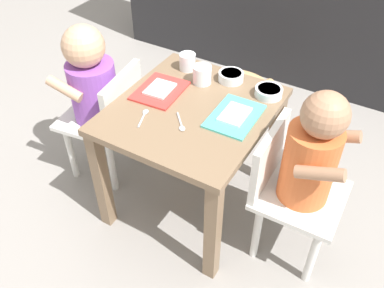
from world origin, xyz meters
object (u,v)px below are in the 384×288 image
object	(u,v)px
food_tray_left	(160,90)
water_cup_right	(187,63)
dog	(225,88)
spoon_by_left_tray	(181,124)
seated_child_left	(95,87)
cereal_bowl_right_side	(269,92)
water_cup_left	(202,76)
seated_child_right	(306,162)
veggie_bowl_near	(231,76)
spoon_by_right_tray	(143,116)
food_tray_right	(235,116)
dining_table	(192,127)

from	to	relation	value
food_tray_left	water_cup_right	bearing A→B (deg)	88.03
dog	food_tray_left	size ratio (longest dim) A/B	2.26
dog	spoon_by_left_tray	size ratio (longest dim) A/B	5.62
water_cup_right	spoon_by_left_tray	size ratio (longest dim) A/B	0.79
seated_child_left	cereal_bowl_right_side	world-z (taller)	seated_child_left
spoon_by_left_tray	water_cup_left	bearing A→B (deg)	103.75
seated_child_right	water_cup_right	world-z (taller)	seated_child_right
cereal_bowl_right_side	veggie_bowl_near	bearing A→B (deg)	172.25
seated_child_left	cereal_bowl_right_side	distance (m)	0.66
cereal_bowl_right_side	seated_child_left	bearing A→B (deg)	-160.13
seated_child_right	spoon_by_right_tray	size ratio (longest dim) A/B	7.09
seated_child_right	spoon_by_left_tray	bearing A→B (deg)	-168.43
water_cup_right	spoon_by_left_tray	world-z (taller)	water_cup_right
seated_child_left	veggie_bowl_near	world-z (taller)	seated_child_left
seated_child_right	food_tray_right	world-z (taller)	seated_child_right
seated_child_left	dog	world-z (taller)	seated_child_left
spoon_by_right_tray	seated_child_left	bearing A→B (deg)	161.44
food_tray_left	water_cup_left	xyz separation A→B (m)	(0.10, 0.13, 0.02)
seated_child_right	cereal_bowl_right_side	distance (m)	0.32
food_tray_left	dog	bearing A→B (deg)	87.98
dining_table	food_tray_right	xyz separation A→B (m)	(0.15, 0.03, 0.09)
food_tray_left	water_cup_right	size ratio (longest dim) A/B	3.17
dog	spoon_by_right_tray	distance (m)	0.73
spoon_by_left_tray	spoon_by_right_tray	bearing A→B (deg)	-167.46
food_tray_left	food_tray_right	xyz separation A→B (m)	(0.30, -0.00, 0.00)
dining_table	dog	xyz separation A→B (m)	(-0.13, 0.55, -0.19)
dog	cereal_bowl_right_side	size ratio (longest dim) A/B	4.69
veggie_bowl_near	spoon_by_right_tray	world-z (taller)	veggie_bowl_near
dog	spoon_by_left_tray	distance (m)	0.72
spoon_by_left_tray	spoon_by_right_tray	size ratio (longest dim) A/B	0.84
dining_table	water_cup_left	bearing A→B (deg)	107.10
dining_table	cereal_bowl_right_side	bearing A→B (deg)	45.43
dog	cereal_bowl_right_side	world-z (taller)	cereal_bowl_right_side
dining_table	seated_child_left	distance (m)	0.43
food_tray_left	spoon_by_left_tray	world-z (taller)	food_tray_left
water_cup_right	spoon_by_right_tray	size ratio (longest dim) A/B	0.66
seated_child_right	dog	distance (m)	0.82
dog	veggie_bowl_near	size ratio (longest dim) A/B	4.90
water_cup_right	veggie_bowl_near	size ratio (longest dim) A/B	0.69
water_cup_left	food_tray_right	bearing A→B (deg)	-33.03
food_tray_right	spoon_by_left_tray	bearing A→B (deg)	-137.39
seated_child_right	food_tray_left	xyz separation A→B (m)	(-0.57, 0.04, 0.05)
seated_child_right	water_cup_left	xyz separation A→B (m)	(-0.47, 0.17, 0.07)
food_tray_left	water_cup_left	size ratio (longest dim) A/B	2.94
seated_child_left	food_tray_left	size ratio (longest dim) A/B	3.34
water_cup_left	spoon_by_left_tray	size ratio (longest dim) A/B	0.85
spoon_by_left_tray	food_tray_left	bearing A→B (deg)	142.75
dining_table	food_tray_left	size ratio (longest dim) A/B	2.84
spoon_by_right_tray	cereal_bowl_right_side	bearing A→B (deg)	46.38
seated_child_left	seated_child_right	xyz separation A→B (m)	(0.84, 0.01, -0.00)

